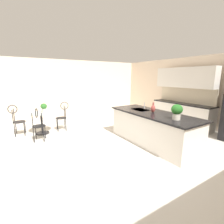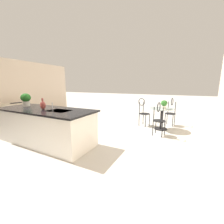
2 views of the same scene
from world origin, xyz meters
name	(u,v)px [view 2 (image 2 of 2)]	position (x,y,z in m)	size (l,w,h in m)	color
ground_plane	(76,134)	(0.00, 0.00, 0.00)	(40.00, 40.00, 0.00)	beige
kitchen_island	(45,126)	(0.30, 0.85, 0.46)	(2.80, 1.06, 0.92)	white
bistro_table	(161,117)	(-2.30, -1.75, 0.45)	(0.80, 0.80, 0.74)	black
chair_near_window	(143,111)	(-1.62, -1.95, 0.57)	(0.52, 0.48, 1.04)	black
chair_by_island	(159,118)	(-2.32, -1.03, 0.57)	(0.43, 0.50, 1.04)	black
chair_toward_desk	(171,110)	(-2.54, -2.47, 0.57)	(0.44, 0.51, 1.04)	black
sink_faucet	(53,107)	(-0.25, 1.03, 1.03)	(0.02, 0.02, 0.22)	#B2B5BA
writing_desk	(15,109)	(3.65, -0.25, 0.51)	(0.60, 1.20, 0.74)	beige
keyboard	(16,103)	(3.67, -0.35, 0.75)	(0.16, 0.44, 0.03)	black
potted_plant_on_table	(164,104)	(-2.37, -1.63, 0.91)	(0.21, 0.21, 0.30)	beige
potted_plant_counter_far	(26,99)	(1.15, 0.76, 1.13)	(0.27, 0.27, 0.37)	beige
vase_on_counter	(43,105)	(0.25, 0.90, 1.03)	(0.13, 0.13, 0.29)	#993D38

